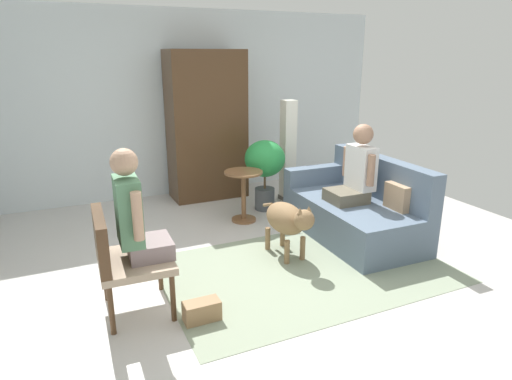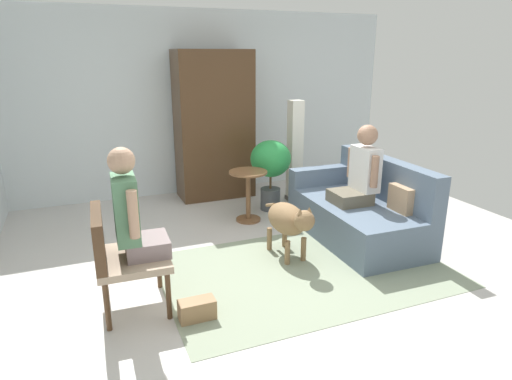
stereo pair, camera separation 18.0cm
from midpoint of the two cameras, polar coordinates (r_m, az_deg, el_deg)
ground_plane at (r=4.65m, az=3.93°, el=-9.24°), size 6.66×6.66×0.00m
back_wall at (r=6.86m, az=-6.42°, el=11.01°), size 6.13×0.12×2.68m
area_rug at (r=4.51m, az=7.48°, el=-10.21°), size 2.78×1.85×0.01m
couch at (r=5.31m, az=14.18°, el=-2.65°), size 0.97×1.76×0.92m
armchair at (r=3.76m, az=-16.04°, el=-7.57°), size 0.59×0.66×0.88m
person_on_couch at (r=5.12m, az=14.29°, el=2.26°), size 0.50×0.54×0.88m
person_on_armchair at (r=3.65m, az=-14.39°, el=-2.79°), size 0.43×0.52×0.91m
round_end_table at (r=5.60m, az=-0.09°, el=-0.03°), size 0.48×0.48×0.66m
dog at (r=4.61m, az=5.34°, el=-3.87°), size 0.36×0.90×0.64m
potted_plant at (r=5.97m, az=2.76°, el=3.36°), size 0.55×0.55×0.96m
column_lamp at (r=6.38m, az=5.82°, el=4.88°), size 0.20×0.20×1.45m
armoire_cabinet at (r=6.53m, az=-4.62°, el=8.27°), size 1.08×0.56×2.12m
handbag at (r=3.72m, az=-6.17°, el=-15.07°), size 0.29×0.15×0.17m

